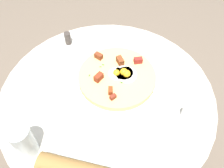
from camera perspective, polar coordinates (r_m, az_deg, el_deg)
The scene contains 11 objects.
ground_plane at distance 1.56m, azimuth -0.75°, elevation -17.40°, with size 6.00×6.00×0.00m, color #6B5B4C.
dining_table at distance 1.07m, azimuth -1.05°, elevation -7.46°, with size 0.82×0.82×0.70m.
pizza_plate at distance 0.97m, azimuth 1.15°, elevation 1.05°, with size 0.34×0.34×0.01m, color white.
breakfast_pizza at distance 0.95m, azimuth 1.25°, elevation 1.81°, with size 0.30×0.30×0.05m.
bread_plate at distance 0.81m, azimuth -6.16°, elevation -17.29°, with size 0.19×0.19×0.01m, color silver.
napkin at distance 0.95m, azimuth -16.20°, elevation -3.18°, with size 0.17×0.14×0.00m, color white.
fork at distance 0.94m, azimuth -16.57°, elevation -3.92°, with size 0.18×0.01×0.01m, color silver.
knife at distance 0.96m, azimuth -15.95°, elevation -2.15°, with size 0.18×0.01×0.01m, color silver.
water_glass at distance 0.81m, azimuth -19.93°, elevation -12.39°, with size 0.07×0.07×0.13m, color silver.
salt_shaker at distance 0.89m, azimuth 16.77°, elevation -6.32°, with size 0.03×0.03×0.05m, color white.
pepper_shaker at distance 1.11m, azimuth -10.25°, elevation 10.44°, with size 0.03×0.03×0.06m, color #3F3833.
Camera 1 is at (0.51, 0.16, 1.47)m, focal length 39.30 mm.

